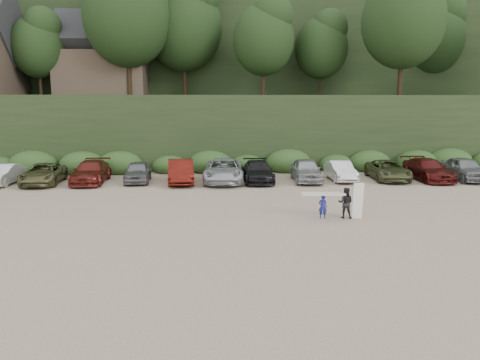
{
  "coord_description": "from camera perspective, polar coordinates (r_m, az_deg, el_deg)",
  "views": [
    {
      "loc": [
        -2.24,
        -21.83,
        5.48
      ],
      "look_at": [
        -0.56,
        3.0,
        1.3
      ],
      "focal_mm": 35.0,
      "sensor_mm": 36.0,
      "label": 1
    }
  ],
  "objects": [
    {
      "name": "child_surfer",
      "position": [
        22.47,
        10.07,
        -2.54
      ],
      "size": [
        2.08,
        0.68,
        1.23
      ],
      "color": "navy",
      "rests_on": "ground"
    },
    {
      "name": "ground",
      "position": [
        22.62,
        1.94,
        -4.49
      ],
      "size": [
        120.0,
        120.0,
        0.0
      ],
      "primitive_type": "plane",
      "color": "tan",
      "rests_on": "ground"
    },
    {
      "name": "adult_surfer",
      "position": [
        22.76,
        12.87,
        -2.71
      ],
      "size": [
        1.2,
        0.78,
        1.74
      ],
      "color": "black",
      "rests_on": "ground"
    },
    {
      "name": "hillside_backdrop",
      "position": [
        58.08,
        -1.96,
        15.2
      ],
      "size": [
        90.0,
        41.5,
        28.0
      ],
      "color": "black",
      "rests_on": "ground"
    },
    {
      "name": "parked_cars",
      "position": [
        32.18,
        -1.45,
        1.07
      ],
      "size": [
        37.08,
        5.89,
        1.61
      ],
      "color": "#AAAAAF",
      "rests_on": "ground"
    }
  ]
}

